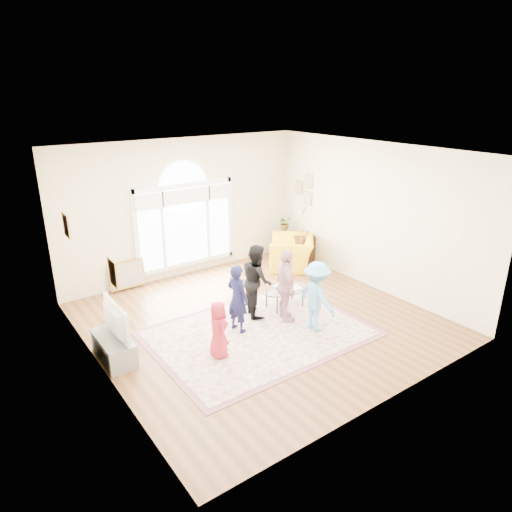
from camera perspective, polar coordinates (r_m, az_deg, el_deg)
ground at (r=8.90m, az=0.51°, el=-8.03°), size 6.00×6.00×0.00m
room_shell at (r=10.60m, az=-8.52°, el=5.56°), size 6.00×6.00×6.00m
area_rug at (r=8.44m, az=0.35°, el=-9.62°), size 3.60×2.60×0.02m
rug_border at (r=8.44m, az=0.35°, el=-9.65°), size 3.80×2.80×0.01m
tv_console at (r=7.96m, az=-17.36°, el=-10.96°), size 0.45×1.00×0.42m
television at (r=7.73m, az=-17.69°, el=-7.73°), size 0.17×1.02×0.59m
coffee_table at (r=9.24m, az=3.64°, el=-4.18°), size 1.04×0.70×0.54m
armchair at (r=11.34m, az=4.48°, el=0.43°), size 1.55×1.56×0.76m
side_cabinet at (r=11.75m, az=5.90°, el=0.93°), size 0.40×0.50×0.70m
floor_lamp at (r=11.18m, az=5.79°, el=4.94°), size 0.28×0.28×1.51m
plant_pedestal at (r=12.17m, az=3.58°, el=1.70°), size 0.20×0.20×0.70m
potted_plant at (r=12.01m, az=3.64°, el=4.17°), size 0.36×0.32×0.39m
leaning_picture at (r=10.60m, az=-15.67°, el=-3.98°), size 0.80×0.14×0.62m
child_red at (r=7.57m, az=-4.72°, el=-9.13°), size 0.37×0.51×0.98m
child_navy at (r=8.25m, az=-2.33°, el=-5.31°), size 0.40×0.52×1.27m
child_black at (r=8.80m, az=0.08°, el=-3.03°), size 0.75×0.84×1.43m
child_pink at (r=8.58m, az=3.77°, el=-3.76°), size 0.63×0.90×1.42m
child_blue at (r=8.34m, az=7.59°, el=-5.02°), size 0.49×0.85×1.32m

